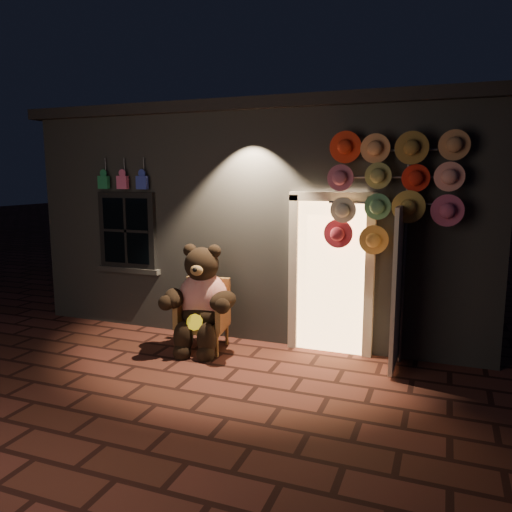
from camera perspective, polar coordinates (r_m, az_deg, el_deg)
The scene contains 5 objects.
ground at distance 6.28m, azimuth -7.20°, elevation -13.41°, with size 60.00×60.00×0.00m, color #5B2B23.
shop_building at distance 9.52m, azimuth 4.01°, elevation 5.14°, with size 7.30×5.95×3.51m.
wicker_armchair at distance 7.09m, azimuth -5.89°, elevation -6.59°, with size 0.75×0.69×0.97m.
teddy_bear at distance 6.92m, azimuth -6.29°, elevation -5.07°, with size 1.10×0.92×1.53m.
hat_rack at distance 6.41m, azimuth 15.00°, elevation 7.58°, with size 1.67×0.22×2.95m.
Camera 1 is at (2.77, -5.09, 2.41)m, focal length 35.00 mm.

